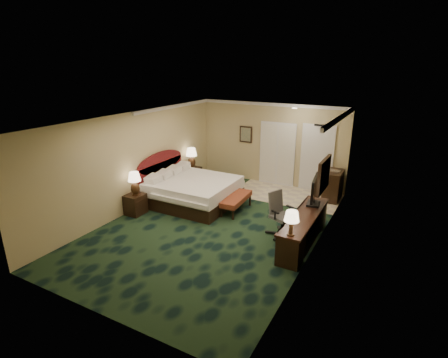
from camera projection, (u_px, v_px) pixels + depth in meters
The scene contains 24 objects.
floor at pixel (215, 225), 8.85m from camera, with size 5.00×7.50×0.00m, color black.
ceiling at pixel (214, 119), 7.99m from camera, with size 5.00×7.50×0.00m, color white.
wall_back at pixel (271, 144), 11.55m from camera, with size 5.00×0.00×2.70m, color tan.
wall_front at pixel (92, 242), 5.30m from camera, with size 5.00×0.00×2.70m, color tan.
wall_left at pixel (135, 161), 9.55m from camera, with size 0.00×7.50×2.70m, color tan.
wall_right at pixel (318, 192), 7.30m from camera, with size 0.00×7.50×2.70m, color tan.
crown_molding at pixel (214, 121), 8.01m from camera, with size 5.00×7.50×0.10m, color white, non-canonical shape.
tile_patch at pixel (286, 195), 10.87m from camera, with size 3.20×1.70×0.01m, color beige.
headboard at pixel (161, 174), 10.56m from camera, with size 0.12×2.00×1.40m, color #450C10, non-canonical shape.
entry_door at pixel (317, 159), 10.92m from camera, with size 1.02×0.06×2.18m, color white.
closet_doors at pixel (277, 154), 11.50m from camera, with size 1.20×0.06×2.10m, color beige.
wall_art at pixel (246, 134), 11.84m from camera, with size 0.45×0.06×0.55m, color #4E6257.
wall_mirror at pixel (324, 175), 7.75m from camera, with size 0.05×0.95×0.75m, color white.
bed at pixel (194, 192), 10.14m from camera, with size 2.26×2.09×0.72m, color white.
nightstand_near at pixel (135, 204), 9.45m from camera, with size 0.44×0.51×0.55m, color black.
nightstand_far at pixel (193, 176), 11.81m from camera, with size 0.45×0.51×0.56m, color black.
lamp_near at pixel (135, 184), 9.25m from camera, with size 0.34×0.34×0.64m, color #301F0C, non-canonical shape.
lamp_far at pixel (192, 158), 11.58m from camera, with size 0.36×0.36×0.69m, color #301F0C, non-canonical shape.
bed_bench at pixel (236, 204), 9.64m from camera, with size 0.44×1.28×0.43m, color maroon.
desk at pixel (304, 229), 7.88m from camera, with size 0.53×2.44×0.71m, color black.
tv at pixel (314, 191), 8.21m from camera, with size 0.07×0.89×0.69m, color black.
desk_lamp at pixel (291, 223), 6.78m from camera, with size 0.30×0.30×0.52m, color #301F0C, non-canonical shape.
desk_chair at pixel (282, 215), 8.17m from camera, with size 0.62×0.58×1.06m, color #4A4A4A, non-canonical shape.
minibar at pixel (333, 186), 10.38m from camera, with size 0.47×0.84×0.89m, color black.
Camera 1 is at (4.01, -6.94, 3.94)m, focal length 28.00 mm.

